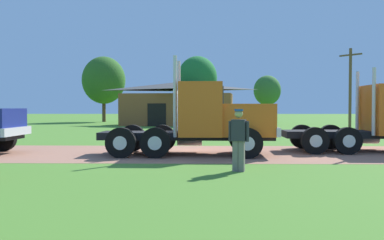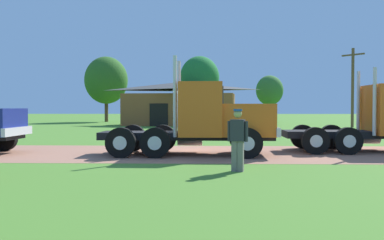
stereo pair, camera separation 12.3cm
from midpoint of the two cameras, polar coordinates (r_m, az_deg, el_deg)
name	(u,v)px [view 2 (the right image)]	position (r m, az deg, el deg)	size (l,w,h in m)	color
ground_plane	(169,153)	(16.82, -2.96, -4.51)	(200.00, 200.00, 0.00)	#4B7D29
dirt_track	(169,153)	(16.82, -2.96, -4.49)	(120.00, 6.31, 0.01)	#A16B53
truck_foreground_white	(208,121)	(16.14, 2.43, -0.10)	(6.78, 2.74, 3.70)	black
visitor_standing_near	(238,138)	(12.03, 6.51, -2.38)	(0.57, 0.36, 1.78)	#2D2D33
shed_building	(180,104)	(42.83, -1.55, 2.12)	(12.00, 6.70, 4.40)	brown
utility_pole_near	(353,85)	(40.98, 21.04, 4.43)	(1.52, 1.77, 7.19)	brown
tree_left	(106,80)	(53.96, -11.49, 5.29)	(5.38, 5.38, 8.18)	#513823
tree_mid	(200,78)	(47.17, 1.11, 5.71)	(4.41, 4.41, 7.54)	#513823
tree_right	(270,91)	(51.03, 10.55, 3.94)	(3.24, 3.24, 5.63)	#513823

